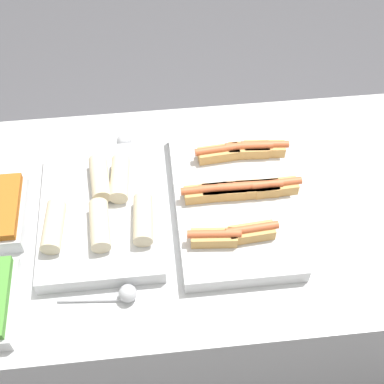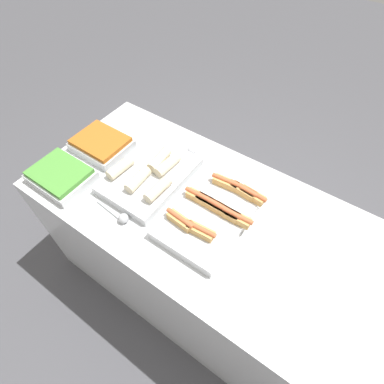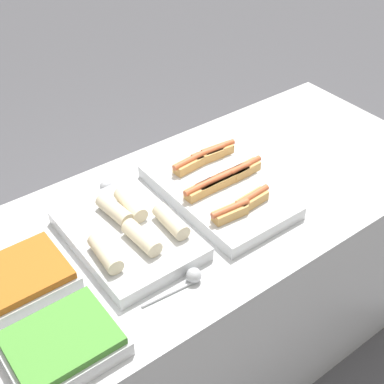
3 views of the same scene
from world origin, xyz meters
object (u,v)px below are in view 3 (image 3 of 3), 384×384
(tray_side_back, at_px, (20,280))
(tray_hotdogs, at_px, (219,188))
(serving_spoon_near, at_px, (190,278))
(tray_side_front, at_px, (62,345))
(tray_wraps, at_px, (129,233))
(serving_spoon_far, at_px, (103,189))

(tray_side_back, bearing_deg, tray_hotdogs, -1.25)
(tray_hotdogs, distance_m, serving_spoon_near, 0.43)
(tray_hotdogs, distance_m, tray_side_front, 0.80)
(tray_wraps, relative_size, tray_side_front, 1.60)
(tray_side_front, height_order, serving_spoon_near, tray_side_front)
(tray_side_back, distance_m, serving_spoon_near, 0.51)
(tray_hotdogs, height_order, serving_spoon_near, tray_hotdogs)
(tray_hotdogs, distance_m, tray_wraps, 0.39)
(tray_side_front, distance_m, serving_spoon_near, 0.42)
(tray_wraps, bearing_deg, serving_spoon_near, -78.94)
(tray_side_front, distance_m, serving_spoon_far, 0.68)
(tray_side_back, bearing_deg, serving_spoon_near, -34.66)
(tray_side_front, relative_size, serving_spoon_near, 1.43)
(tray_wraps, distance_m, serving_spoon_near, 0.27)
(tray_wraps, relative_size, serving_spoon_far, 2.18)
(tray_side_front, xyz_separation_m, serving_spoon_far, (0.42, 0.54, -0.01))
(tray_hotdogs, bearing_deg, tray_side_back, 178.75)
(tray_side_front, distance_m, tray_side_back, 0.29)
(tray_wraps, xyz_separation_m, serving_spoon_near, (0.05, -0.27, -0.01))
(tray_side_back, bearing_deg, serving_spoon_far, 30.64)
(serving_spoon_near, bearing_deg, serving_spoon_far, 89.61)
(tray_hotdogs, height_order, tray_side_front, tray_hotdogs)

